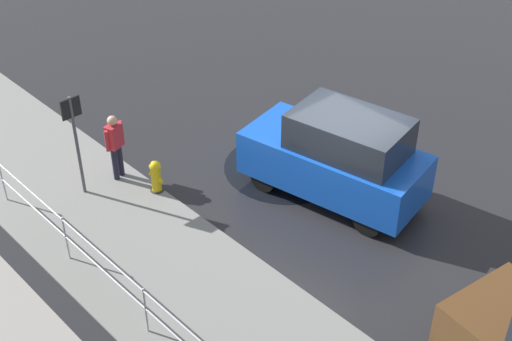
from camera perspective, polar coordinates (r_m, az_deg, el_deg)
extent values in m
plane|color=black|center=(15.62, 6.44, -2.17)|extent=(60.00, 60.00, 0.00)
cube|color=slate|center=(13.40, -5.70, -9.54)|extent=(24.00, 3.20, 0.04)
cube|color=blue|center=(15.25, 6.20, 0.51)|extent=(4.15, 2.41, 0.99)
cube|color=#1E232B|center=(14.65, 7.46, 2.94)|extent=(2.58, 1.91, 0.77)
cylinder|color=black|center=(15.59, 0.68, -0.63)|extent=(0.63, 0.33, 0.60)
cylinder|color=black|center=(16.58, 3.54, 1.71)|extent=(0.63, 0.33, 0.60)
cylinder|color=black|center=(14.57, 9.00, -4.07)|extent=(0.63, 0.33, 0.60)
cylinder|color=black|center=(15.62, 11.48, -1.36)|extent=(0.63, 0.33, 0.60)
cylinder|color=gold|center=(15.67, -7.98, -0.77)|extent=(0.22, 0.22, 0.62)
sphere|color=gold|center=(15.46, -8.09, 0.32)|extent=(0.26, 0.26, 0.26)
cylinder|color=gold|center=(15.52, -7.66, -0.80)|extent=(0.10, 0.09, 0.09)
cylinder|color=gold|center=(15.74, -8.35, -0.30)|extent=(0.10, 0.09, 0.09)
cylinder|color=#2D2D2D|center=(15.83, -7.90, -1.59)|extent=(0.31, 0.31, 0.06)
cube|color=#B2262D|center=(15.79, -11.28, 2.73)|extent=(0.34, 0.42, 0.55)
sphere|color=tan|center=(15.60, -11.44, 3.93)|extent=(0.22, 0.22, 0.22)
cylinder|color=#1E1E2D|center=(16.23, -10.81, 0.79)|extent=(0.13, 0.13, 0.85)
cylinder|color=#1E1E2D|center=(16.12, -11.20, 0.48)|extent=(0.13, 0.13, 0.85)
cylinder|color=#B2262D|center=(15.95, -10.75, 3.14)|extent=(0.09, 0.09, 0.50)
cylinder|color=#B2262D|center=(15.65, -11.83, 2.32)|extent=(0.09, 0.09, 0.50)
cylinder|color=#B7BABF|center=(12.41, -8.81, -11.05)|extent=(0.04, 0.04, 1.05)
cylinder|color=#B7BABF|center=(14.11, -14.94, -5.31)|extent=(0.04, 0.04, 1.05)
cylinder|color=#B7BABF|center=(16.04, -19.60, -0.83)|extent=(0.04, 0.04, 1.05)
cylinder|color=#B7BABF|center=(12.08, -9.01, -9.49)|extent=(10.28, 0.04, 0.04)
cylinder|color=#B7BABF|center=(12.38, -8.83, -10.88)|extent=(10.28, 0.04, 0.04)
cylinder|color=#4C4C51|center=(15.44, -14.09, 1.82)|extent=(0.07, 0.07, 2.40)
cube|color=black|center=(14.96, -14.60, 4.87)|extent=(0.04, 0.44, 0.44)
cylinder|color=black|center=(16.49, 2.45, 0.30)|extent=(2.90, 2.90, 0.01)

